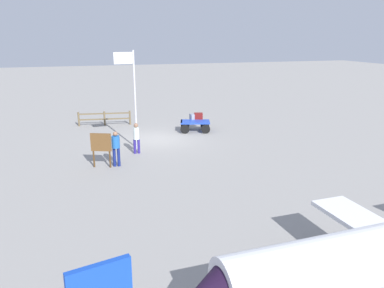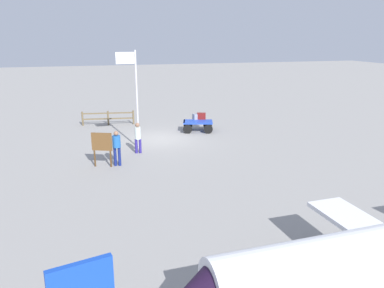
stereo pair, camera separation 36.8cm
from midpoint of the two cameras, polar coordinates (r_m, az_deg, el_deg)
name	(u,v)px [view 2 (the right image)]	position (r m, az deg, el deg)	size (l,w,h in m)	color
ground_plane	(161,139)	(22.54, -4.15, 0.77)	(120.00, 120.00, 0.00)	gray
luggage_cart	(198,124)	(24.16, 1.28, 3.01)	(2.13, 1.71, 0.67)	#2144B8
suitcase_olive	(198,116)	(24.73, 1.27, 4.18)	(0.67, 0.46, 0.35)	gray
suitcase_grey	(201,116)	(24.73, 1.84, 4.22)	(0.64, 0.54, 0.39)	maroon
worker_lead	(138,136)	(19.71, -7.61, 1.19)	(0.34, 0.33, 1.61)	navy
worker_trailing	(117,145)	(17.89, -10.67, -0.18)	(0.43, 0.43, 1.67)	navy
flagpole	(134,90)	(20.20, -8.17, 7.96)	(1.05, 0.10, 5.19)	silver
signboard	(102,145)	(17.87, -12.81, -0.10)	(0.91, 0.42, 1.63)	#4C3319
wooden_fence	(108,117)	(26.52, -12.10, 3.99)	(3.49, 0.61, 0.96)	brown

